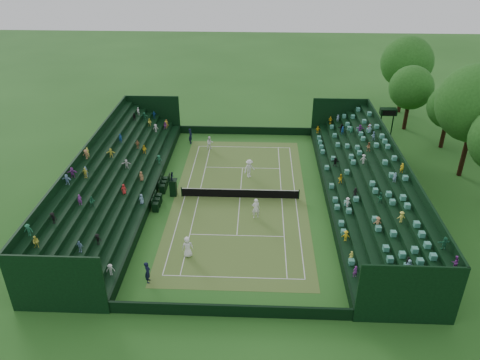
{
  "coord_description": "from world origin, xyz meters",
  "views": [
    {
      "loc": [
        1.7,
        -39.59,
        23.86
      ],
      "look_at": [
        0.0,
        0.0,
        2.0
      ],
      "focal_mm": 35.0,
      "sensor_mm": 36.0,
      "label": 1
    }
  ],
  "objects": [
    {
      "name": "line_judge_north",
      "position": [
        -6.61,
        12.76,
        0.97
      ],
      "size": [
        0.47,
        0.71,
        1.93
      ],
      "primitive_type": "imported",
      "rotation": [
        0.0,
        0.0,
        1.58
      ],
      "color": "black",
      "rests_on": "ground"
    },
    {
      "name": "umpire_chair",
      "position": [
        -6.65,
        0.19,
        1.12
      ],
      "size": [
        0.83,
        0.83,
        2.62
      ],
      "color": "black",
      "rests_on": "ground"
    },
    {
      "name": "north_grandstand",
      "position": [
        12.66,
        0.0,
        1.55
      ],
      "size": [
        6.6,
        32.0,
        4.9
      ],
      "color": "black",
      "rests_on": "ground"
    },
    {
      "name": "perimeter_wall_south",
      "position": [
        0.0,
        -15.88,
        0.5
      ],
      "size": [
        17.17,
        0.2,
        1.0
      ],
      "primitive_type": "cube",
      "color": "black",
      "rests_on": "ground"
    },
    {
      "name": "tennis_net",
      "position": [
        0.0,
        0.0,
        0.53
      ],
      "size": [
        11.67,
        0.1,
        1.06
      ],
      "color": "black",
      "rests_on": "ground"
    },
    {
      "name": "south_grandstand",
      "position": [
        -12.66,
        0.0,
        1.55
      ],
      "size": [
        6.6,
        32.0,
        4.9
      ],
      "color": "black",
      "rests_on": "ground"
    },
    {
      "name": "tree_row",
      "position": [
        23.11,
        10.15,
        6.84
      ],
      "size": [
        10.19,
        36.21,
        12.08
      ],
      "color": "black",
      "rests_on": "ground"
    },
    {
      "name": "ground",
      "position": [
        0.0,
        0.0,
        0.0
      ],
      "size": [
        160.0,
        160.0,
        0.0
      ],
      "primitive_type": "plane",
      "color": "#22561B",
      "rests_on": "ground"
    },
    {
      "name": "player_far_east",
      "position": [
        0.8,
        4.37,
        1.02
      ],
      "size": [
        1.5,
        1.41,
        2.03
      ],
      "primitive_type": "imported",
      "rotation": [
        0.0,
        0.0,
        0.67
      ],
      "color": "white",
      "rests_on": "ground"
    },
    {
      "name": "perimeter_wall_north",
      "position": [
        0.0,
        15.88,
        0.5
      ],
      "size": [
        17.17,
        0.2,
        1.0
      ],
      "primitive_type": "cube",
      "color": "black",
      "rests_on": "ground"
    },
    {
      "name": "scoreboard_tower",
      "position": [
        17.75,
        16.0,
        3.14
      ],
      "size": [
        2.0,
        1.0,
        3.7
      ],
      "color": "black",
      "rests_on": "ground"
    },
    {
      "name": "court_surface",
      "position": [
        0.0,
        0.0,
        0.01
      ],
      "size": [
        12.97,
        26.77,
        0.01
      ],
      "primitive_type": "cube",
      "color": "#337627",
      "rests_on": "ground"
    },
    {
      "name": "courtside_chairs",
      "position": [
        -7.84,
        -0.3,
        0.48
      ],
      "size": [
        0.59,
        5.55,
        1.27
      ],
      "color": "black",
      "rests_on": "ground"
    },
    {
      "name": "player_near_east",
      "position": [
        1.59,
        -3.5,
        1.01
      ],
      "size": [
        0.82,
        0.63,
        2.03
      ],
      "primitive_type": "imported",
      "rotation": [
        0.0,
        0.0,
        3.35
      ],
      "color": "white",
      "rests_on": "ground"
    },
    {
      "name": "perimeter_wall_west",
      "position": [
        -8.48,
        0.0,
        0.5
      ],
      "size": [
        0.2,
        31.77,
        1.0
      ],
      "primitive_type": "cube",
      "color": "black",
      "rests_on": "ground"
    },
    {
      "name": "perimeter_wall_east",
      "position": [
        8.48,
        0.0,
        0.5
      ],
      "size": [
        0.2,
        31.77,
        1.0
      ],
      "primitive_type": "cube",
      "color": "black",
      "rests_on": "ground"
    },
    {
      "name": "line_judge_south",
      "position": [
        -6.39,
        -12.62,
        0.91
      ],
      "size": [
        0.48,
        0.69,
        1.82
      ],
      "primitive_type": "imported",
      "rotation": [
        0.0,
        0.0,
        1.65
      ],
      "color": "black",
      "rests_on": "ground"
    },
    {
      "name": "player_far_west",
      "position": [
        -4.09,
        11.15,
        0.82
      ],
      "size": [
        0.94,
        0.82,
        1.64
      ],
      "primitive_type": "imported",
      "rotation": [
        0.0,
        0.0,
        0.28
      ],
      "color": "white",
      "rests_on": "ground"
    },
    {
      "name": "player_near_west",
      "position": [
        -3.84,
        -9.41,
        0.93
      ],
      "size": [
        1.05,
        0.84,
        1.86
      ],
      "primitive_type": "imported",
      "rotation": [
        0.0,
        0.0,
        3.46
      ],
      "color": "white",
      "rests_on": "ground"
    }
  ]
}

